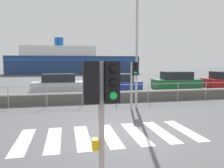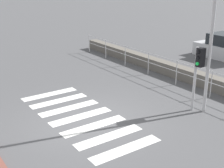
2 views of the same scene
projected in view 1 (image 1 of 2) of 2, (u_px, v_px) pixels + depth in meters
name	position (u px, v px, depth m)	size (l,w,h in m)	color
ground_plane	(124.00, 134.00, 7.32)	(160.00, 160.00, 0.00)	#4C4C4F
crosswalk	(110.00, 135.00, 7.22)	(5.85, 2.40, 0.01)	silver
seawall	(98.00, 97.00, 13.31)	(19.45, 0.55, 0.59)	#605B54
harbor_fence	(100.00, 91.00, 12.41)	(17.55, 0.04, 1.17)	#B2B2B5
traffic_light_near	(101.00, 94.00, 3.57)	(0.58, 0.41, 2.43)	#B2B2B5
traffic_light_far	(134.00, 75.00, 11.09)	(0.34, 0.32, 2.42)	#B2B2B5
streetlamp	(138.00, 38.00, 11.07)	(0.32, 0.87, 5.89)	#B2B2B5
ferry_boat	(72.00, 62.00, 45.80)	(26.09, 7.15, 7.41)	navy
parked_car_silver	(59.00, 84.00, 17.88)	(4.29, 1.83, 1.46)	#BCBCC1
parked_car_blue	(118.00, 83.00, 18.92)	(3.83, 1.84, 1.40)	#233D9E
parked_car_green	(176.00, 81.00, 20.05)	(4.31, 1.76, 1.54)	#1E6633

